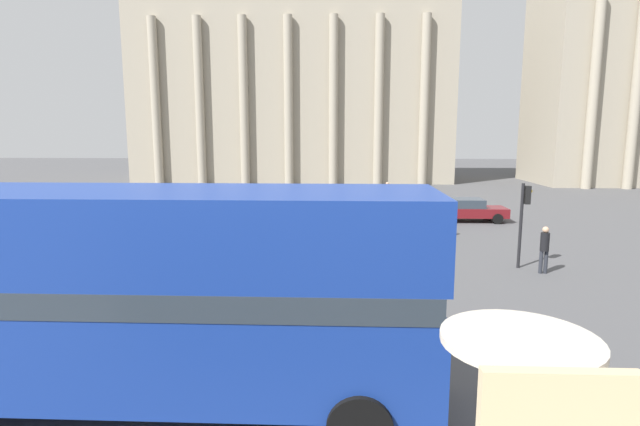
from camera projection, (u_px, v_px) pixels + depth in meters
double_decker_bus at (151, 291)px, 9.12m from camera, size 10.39×2.76×4.20m
cafe_dining_table at (517, 384)px, 1.94m from camera, size 0.60×0.60×0.73m
plaza_building_left at (294, 89)px, 55.22m from camera, size 34.16×12.49×19.93m
traffic_light_near at (128, 250)px, 11.73m from camera, size 0.42×0.24×3.79m
traffic_light_mid at (524, 213)px, 19.12m from camera, size 0.42×0.24×3.31m
car_maroon at (469, 210)px, 29.57m from camera, size 4.20×1.93×1.35m
car_black at (163, 253)px, 18.85m from camera, size 4.20×1.93×1.35m
pedestrian_olive at (440, 219)px, 24.83m from camera, size 0.32×0.32×1.70m
pedestrian_white at (406, 199)px, 31.82m from camera, size 0.32×0.32×1.81m
pedestrian_black at (544, 246)px, 18.53m from camera, size 0.32×0.32×1.78m
pedestrian_grey at (387, 193)px, 34.88m from camera, size 0.32×0.32×1.81m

